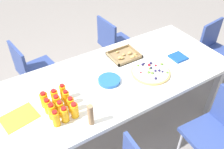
{
  "coord_description": "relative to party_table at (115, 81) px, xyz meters",
  "views": [
    {
      "loc": [
        -0.92,
        -1.43,
        2.17
      ],
      "look_at": [
        -0.03,
        0.01,
        0.76
      ],
      "focal_mm": 38.37,
      "sensor_mm": 36.0,
      "label": 1
    }
  ],
  "objects": [
    {
      "name": "juice_bottle_11",
      "position": [
        -0.52,
        -0.02,
        0.13
      ],
      "size": [
        0.05,
        0.05,
        0.15
      ],
      "color": "#FAAC14",
      "rests_on": "party_table"
    },
    {
      "name": "snack_tray",
      "position": [
        0.25,
        0.22,
        0.07
      ],
      "size": [
        0.29,
        0.25,
        0.04
      ],
      "color": "olive",
      "rests_on": "party_table"
    },
    {
      "name": "plate_stack",
      "position": [
        -0.09,
        -0.04,
        0.07
      ],
      "size": [
        0.2,
        0.2,
        0.03
      ],
      "color": "blue",
      "rests_on": "party_table"
    },
    {
      "name": "juice_bottle_0",
      "position": [
        -0.67,
        -0.25,
        0.13
      ],
      "size": [
        0.05,
        0.05,
        0.15
      ],
      "color": "#F9AF14",
      "rests_on": "party_table"
    },
    {
      "name": "chair_end",
      "position": [
        1.51,
        0.03,
        -0.18
      ],
      "size": [
        0.45,
        0.45,
        0.83
      ],
      "rotation": [
        0.0,
        0.0,
        3.27
      ],
      "color": "#33478C",
      "rests_on": "ground_plane"
    },
    {
      "name": "juice_bottle_5",
      "position": [
        -0.52,
        -0.18,
        0.12
      ],
      "size": [
        0.06,
        0.06,
        0.14
      ],
      "color": "#FAAC14",
      "rests_on": "party_table"
    },
    {
      "name": "juice_bottle_9",
      "position": [
        -0.68,
        -0.02,
        0.13
      ],
      "size": [
        0.06,
        0.06,
        0.14
      ],
      "color": "#FAAD14",
      "rests_on": "party_table"
    },
    {
      "name": "party_table",
      "position": [
        0.0,
        0.0,
        0.0
      ],
      "size": [
        2.25,
        0.96,
        0.74
      ],
      "color": "white",
      "rests_on": "ground_plane"
    },
    {
      "name": "napkin_stack",
      "position": [
        0.7,
        -0.09,
        0.07
      ],
      "size": [
        0.15,
        0.15,
        0.02
      ],
      "primitive_type": "cube",
      "color": "#194CA5",
      "rests_on": "party_table"
    },
    {
      "name": "ground_plane",
      "position": [
        0.0,
        0.0,
        -0.68
      ],
      "size": [
        12.0,
        12.0,
        0.0
      ],
      "primitive_type": "plane",
      "color": "gray"
    },
    {
      "name": "chair_far_right",
      "position": [
        0.51,
        0.84,
        -0.18
      ],
      "size": [
        0.43,
        0.43,
        0.83
      ],
      "rotation": [
        0.0,
        0.0,
        -1.5
      ],
      "color": "#33478C",
      "rests_on": "ground_plane"
    },
    {
      "name": "juice_bottle_3",
      "position": [
        -0.67,
        -0.17,
        0.13
      ],
      "size": [
        0.06,
        0.06,
        0.14
      ],
      "color": "#FAAE14",
      "rests_on": "party_table"
    },
    {
      "name": "fruit_pizza",
      "position": [
        0.31,
        -0.13,
        0.07
      ],
      "size": [
        0.37,
        0.37,
        0.05
      ],
      "color": "tan",
      "rests_on": "party_table"
    },
    {
      "name": "cardboard_tube",
      "position": [
        -0.45,
        -0.37,
        0.15
      ],
      "size": [
        0.04,
        0.04,
        0.19
      ],
      "primitive_type": "cylinder",
      "color": "#9E7A56",
      "rests_on": "party_table"
    },
    {
      "name": "juice_bottle_4",
      "position": [
        -0.6,
        -0.17,
        0.12
      ],
      "size": [
        0.05,
        0.05,
        0.14
      ],
      "color": "#FAAC14",
      "rests_on": "party_table"
    },
    {
      "name": "juice_bottle_6",
      "position": [
        -0.68,
        -0.1,
        0.12
      ],
      "size": [
        0.06,
        0.06,
        0.14
      ],
      "color": "#FAAD14",
      "rests_on": "party_table"
    },
    {
      "name": "juice_bottle_7",
      "position": [
        -0.61,
        -0.1,
        0.12
      ],
      "size": [
        0.06,
        0.06,
        0.14
      ],
      "color": "#FAAE14",
      "rests_on": "party_table"
    },
    {
      "name": "juice_bottle_8",
      "position": [
        -0.52,
        -0.09,
        0.13
      ],
      "size": [
        0.05,
        0.05,
        0.14
      ],
      "color": "#FAAC14",
      "rests_on": "party_table"
    },
    {
      "name": "chair_far_left",
      "position": [
        -0.58,
        0.84,
        -0.18
      ],
      "size": [
        0.45,
        0.45,
        0.83
      ],
      "rotation": [
        0.0,
        0.0,
        -1.43
      ],
      "color": "#33478C",
      "rests_on": "ground_plane"
    },
    {
      "name": "juice_bottle_10",
      "position": [
        -0.6,
        -0.03,
        0.12
      ],
      "size": [
        0.06,
        0.06,
        0.14
      ],
      "color": "#FAAD14",
      "rests_on": "party_table"
    },
    {
      "name": "chair_near_right",
      "position": [
        0.52,
        -0.83,
        -0.18
      ],
      "size": [
        0.42,
        0.42,
        0.83
      ],
      "rotation": [
        0.0,
        0.0,
        1.51
      ],
      "color": "#33478C",
      "rests_on": "ground_plane"
    },
    {
      "name": "paper_folder",
      "position": [
        -0.9,
        -0.03,
        0.06
      ],
      "size": [
        0.29,
        0.24,
        0.01
      ],
      "primitive_type": "cube",
      "rotation": [
        0.0,
        0.0,
        0.18
      ],
      "color": "yellow",
      "rests_on": "party_table"
    },
    {
      "name": "juice_bottle_2",
      "position": [
        -0.52,
        -0.25,
        0.12
      ],
      "size": [
        0.06,
        0.06,
        0.14
      ],
      "color": "#F9AC14",
      "rests_on": "party_table"
    },
    {
      "name": "juice_bottle_1",
      "position": [
        -0.6,
        -0.25,
        0.12
      ],
      "size": [
        0.06,
        0.06,
        0.14
      ],
      "color": "#FAAE14",
      "rests_on": "party_table"
    }
  ]
}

